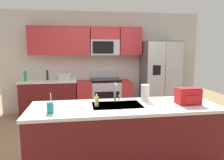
# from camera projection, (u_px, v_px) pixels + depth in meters

# --- Properties ---
(ground_plane) EXTENTS (9.00, 9.00, 0.00)m
(ground_plane) POSITION_uv_depth(u_px,v_px,m) (118.00, 143.00, 3.80)
(ground_plane) COLOR #997A56
(ground_plane) RESTS_ON ground
(kitchen_wall_unit) EXTENTS (5.20, 0.43, 2.60)m
(kitchen_wall_unit) POSITION_uv_depth(u_px,v_px,m) (98.00, 56.00, 5.59)
(kitchen_wall_unit) COLOR beige
(kitchen_wall_unit) RESTS_ON ground
(back_counter) EXTENTS (1.35, 0.63, 0.90)m
(back_counter) POSITION_uv_depth(u_px,v_px,m) (49.00, 98.00, 5.27)
(back_counter) COLOR maroon
(back_counter) RESTS_ON ground
(range_oven) EXTENTS (1.36, 0.61, 1.10)m
(range_oven) POSITION_uv_depth(u_px,v_px,m) (104.00, 96.00, 5.48)
(range_oven) COLOR #B7BABF
(range_oven) RESTS_ON ground
(refrigerator) EXTENTS (0.90, 0.76, 1.85)m
(refrigerator) POSITION_uv_depth(u_px,v_px,m) (160.00, 77.00, 5.56)
(refrigerator) COLOR #4C4F54
(refrigerator) RESTS_ON ground
(island_counter) EXTENTS (2.58, 0.86, 0.90)m
(island_counter) POSITION_uv_depth(u_px,v_px,m) (125.00, 136.00, 2.99)
(island_counter) COLOR maroon
(island_counter) RESTS_ON ground
(toaster) EXTENTS (0.28, 0.16, 0.18)m
(toaster) POSITION_uv_depth(u_px,v_px,m) (64.00, 76.00, 5.20)
(toaster) COLOR #B7BABF
(toaster) RESTS_ON back_counter
(pepper_mill) EXTENTS (0.05, 0.05, 0.24)m
(pepper_mill) POSITION_uv_depth(u_px,v_px,m) (47.00, 75.00, 5.18)
(pepper_mill) COLOR black
(pepper_mill) RESTS_ON back_counter
(bottle_green) EXTENTS (0.07, 0.07, 0.24)m
(bottle_green) POSITION_uv_depth(u_px,v_px,m) (25.00, 76.00, 5.07)
(bottle_green) COLOR green
(bottle_green) RESTS_ON back_counter
(sink_faucet) EXTENTS (0.09, 0.21, 0.28)m
(sink_faucet) POSITION_uv_depth(u_px,v_px,m) (116.00, 91.00, 3.07)
(sink_faucet) COLOR #B7BABF
(sink_faucet) RESTS_ON island_counter
(drink_cup_teal) EXTENTS (0.08, 0.08, 0.25)m
(drink_cup_teal) POSITION_uv_depth(u_px,v_px,m) (50.00, 108.00, 2.57)
(drink_cup_teal) COLOR teal
(drink_cup_teal) RESTS_ON island_counter
(soap_dispenser) EXTENTS (0.06, 0.06, 0.17)m
(soap_dispenser) POSITION_uv_depth(u_px,v_px,m) (97.00, 101.00, 2.87)
(soap_dispenser) COLOR #D8CC66
(soap_dispenser) RESTS_ON island_counter
(paper_towel_roll) EXTENTS (0.12, 0.12, 0.24)m
(paper_towel_roll) POSITION_uv_depth(u_px,v_px,m) (145.00, 93.00, 3.19)
(paper_towel_roll) COLOR white
(paper_towel_roll) RESTS_ON island_counter
(backpack) EXTENTS (0.32, 0.22, 0.23)m
(backpack) POSITION_uv_depth(u_px,v_px,m) (188.00, 96.00, 2.99)
(backpack) COLOR red
(backpack) RESTS_ON island_counter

